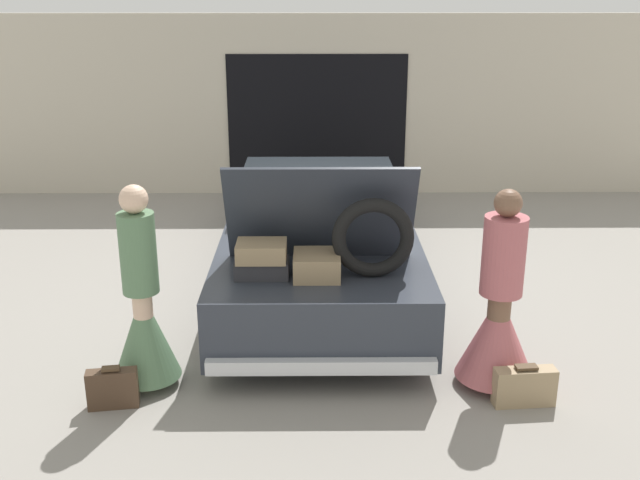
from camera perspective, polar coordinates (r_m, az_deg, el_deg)
name	(u,v)px	position (r m, az deg, el deg)	size (l,w,h in m)	color
ground_plane	(319,280)	(8.60, -0.08, -3.06)	(40.00, 40.00, 0.00)	gray
garage_wall_back	(317,106)	(11.93, -0.23, 10.15)	(12.00, 0.14, 2.80)	beige
car	(319,233)	(8.39, -0.08, 0.54)	(2.02, 5.13, 1.77)	#2D333D
person_left	(143,316)	(6.36, -13.30, -5.66)	(0.56, 0.56, 1.75)	beige
person_right	(498,318)	(6.38, 13.43, -5.83)	(0.66, 0.66, 1.71)	brown
suitcase_beside_left_person	(113,388)	(6.31, -15.52, -10.85)	(0.41, 0.18, 0.36)	#473323
suitcase_beside_right_person	(524,387)	(6.33, 15.31, -10.72)	(0.51, 0.18, 0.35)	#9E8460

